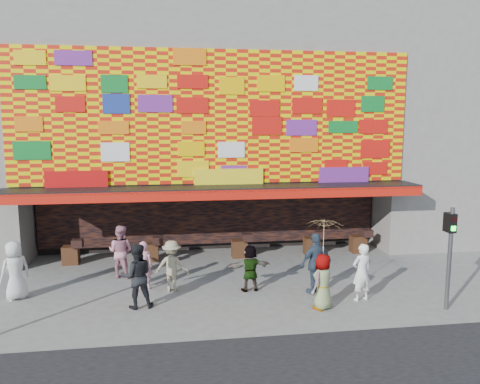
# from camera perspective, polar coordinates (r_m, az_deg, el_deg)

# --- Properties ---
(ground) EXTENTS (90.00, 90.00, 0.00)m
(ground) POSITION_cam_1_polar(r_m,az_deg,el_deg) (14.55, -1.47, -13.17)
(ground) COLOR slate
(ground) RESTS_ON ground
(shop_building) EXTENTS (15.20, 9.40, 10.00)m
(shop_building) POSITION_cam_1_polar(r_m,az_deg,el_deg) (21.66, -4.09, 8.12)
(shop_building) COLOR gray
(shop_building) RESTS_ON ground
(neighbor_right) EXTENTS (11.00, 8.00, 12.00)m
(neighbor_right) POSITION_cam_1_polar(r_m,az_deg,el_deg) (25.92, 26.35, 9.03)
(neighbor_right) COLOR gray
(neighbor_right) RESTS_ON ground
(signal_right) EXTENTS (0.22, 0.20, 3.00)m
(signal_right) POSITION_cam_1_polar(r_m,az_deg,el_deg) (14.66, 24.25, -6.13)
(signal_right) COLOR #59595B
(signal_right) RESTS_ON ground
(ped_a) EXTENTS (1.05, 1.01, 1.82)m
(ped_a) POSITION_cam_1_polar(r_m,az_deg,el_deg) (15.97, -25.74, -8.60)
(ped_a) COLOR silver
(ped_a) RESTS_ON ground
(ped_b) EXTENTS (0.60, 0.40, 1.60)m
(ped_b) POSITION_cam_1_polar(r_m,az_deg,el_deg) (15.58, -11.68, -8.74)
(ped_b) COLOR pink
(ped_b) RESTS_ON ground
(ped_c) EXTENTS (1.01, 0.83, 1.91)m
(ped_c) POSITION_cam_1_polar(r_m,az_deg,el_deg) (14.11, -12.46, -9.96)
(ped_c) COLOR black
(ped_c) RESTS_ON ground
(ped_d) EXTENTS (1.17, 0.81, 1.65)m
(ped_d) POSITION_cam_1_polar(r_m,az_deg,el_deg) (15.26, -8.30, -8.92)
(ped_d) COLOR tan
(ped_d) RESTS_ON ground
(ped_e) EXTENTS (1.24, 0.84, 1.95)m
(ped_e) POSITION_cam_1_polar(r_m,az_deg,el_deg) (15.06, 9.25, -8.59)
(ped_e) COLOR #324357
(ped_e) RESTS_ON ground
(ped_f) EXTENTS (1.43, 0.59, 1.50)m
(ped_f) POSITION_cam_1_polar(r_m,az_deg,el_deg) (15.17, 1.24, -9.24)
(ped_f) COLOR gray
(ped_f) RESTS_ON ground
(ped_g) EXTENTS (0.95, 0.91, 1.63)m
(ped_g) POSITION_cam_1_polar(r_m,az_deg,el_deg) (13.94, 10.06, -10.71)
(ped_g) COLOR gray
(ped_g) RESTS_ON ground
(ped_h) EXTENTS (0.73, 0.57, 1.77)m
(ped_h) POSITION_cam_1_polar(r_m,az_deg,el_deg) (14.80, 14.60, -9.44)
(ped_h) COLOR white
(ped_h) RESTS_ON ground
(ped_i) EXTENTS (1.09, 0.98, 1.84)m
(ped_i) POSITION_cam_1_polar(r_m,az_deg,el_deg) (16.92, -14.35, -7.02)
(ped_i) COLOR #CB8396
(ped_i) RESTS_ON ground
(parasol) EXTENTS (1.10, 1.12, 1.91)m
(parasol) POSITION_cam_1_polar(r_m,az_deg,el_deg) (13.56, 10.21, -5.25)
(parasol) COLOR #D4BA86
(parasol) RESTS_ON ground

